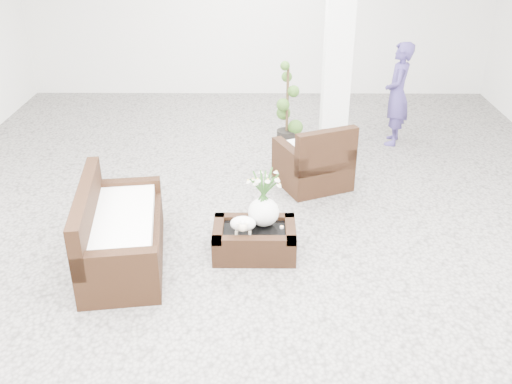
{
  "coord_description": "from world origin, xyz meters",
  "views": [
    {
      "loc": [
        0.04,
        -5.75,
        3.52
      ],
      "look_at": [
        0.0,
        -0.1,
        0.62
      ],
      "focal_mm": 40.2,
      "sensor_mm": 36.0,
      "label": 1
    }
  ],
  "objects_px": {
    "topiary": "(287,104)",
    "armchair": "(313,154)",
    "loveseat": "(121,225)",
    "coffee_table": "(254,241)"
  },
  "relations": [
    {
      "from": "coffee_table",
      "to": "armchair",
      "type": "xyz_separation_m",
      "value": [
        0.78,
        1.73,
        0.3
      ]
    },
    {
      "from": "topiary",
      "to": "armchair",
      "type": "bearing_deg",
      "value": -79.14
    },
    {
      "from": "loveseat",
      "to": "topiary",
      "type": "xyz_separation_m",
      "value": [
        1.89,
        3.41,
        0.21
      ]
    },
    {
      "from": "coffee_table",
      "to": "loveseat",
      "type": "xyz_separation_m",
      "value": [
        -1.41,
        -0.15,
        0.29
      ]
    },
    {
      "from": "armchair",
      "to": "loveseat",
      "type": "bearing_deg",
      "value": 17.18
    },
    {
      "from": "armchair",
      "to": "topiary",
      "type": "height_order",
      "value": "topiary"
    },
    {
      "from": "loveseat",
      "to": "topiary",
      "type": "height_order",
      "value": "topiary"
    },
    {
      "from": "coffee_table",
      "to": "topiary",
      "type": "relative_size",
      "value": 0.69
    },
    {
      "from": "coffee_table",
      "to": "loveseat",
      "type": "relative_size",
      "value": 0.54
    },
    {
      "from": "topiary",
      "to": "coffee_table",
      "type": "bearing_deg",
      "value": -98.47
    }
  ]
}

